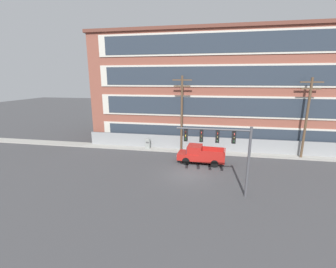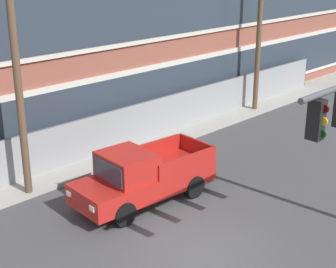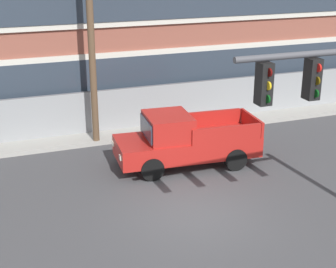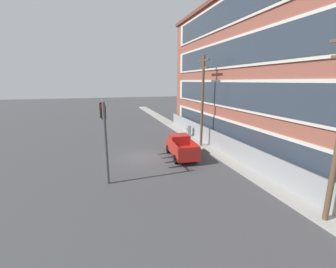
# 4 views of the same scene
# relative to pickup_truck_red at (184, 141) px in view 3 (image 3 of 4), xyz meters

# --- Properties ---
(ground_plane) EXTENTS (160.00, 160.00, 0.00)m
(ground_plane) POSITION_rel_pickup_truck_red_xyz_m (-1.02, -3.45, -0.94)
(ground_plane) COLOR #424244
(sidewalk_building_side) EXTENTS (80.00, 1.79, 0.16)m
(sidewalk_building_side) POSITION_rel_pickup_truck_red_xyz_m (-1.02, 3.86, -0.86)
(sidewalk_building_side) COLOR #9E9B93
(sidewalk_building_side) RESTS_ON ground
(chain_link_fence) EXTENTS (32.79, 0.06, 1.91)m
(chain_link_fence) POSITION_rel_pickup_truck_red_xyz_m (1.30, 4.21, 0.04)
(chain_link_fence) COLOR gray
(chain_link_fence) RESTS_ON ground
(pickup_truck_red) EXTENTS (5.20, 2.29, 1.97)m
(pickup_truck_red) POSITION_rel_pickup_truck_red_xyz_m (0.00, 0.00, 0.00)
(pickup_truck_red) COLOR #AD1E19
(pickup_truck_red) RESTS_ON ground
(utility_pole_near_corner) EXTENTS (2.28, 0.26, 9.34)m
(utility_pole_near_corner) POSITION_rel_pickup_truck_red_xyz_m (-2.47, 3.19, 4.18)
(utility_pole_near_corner) COLOR brown
(utility_pole_near_corner) RESTS_ON ground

